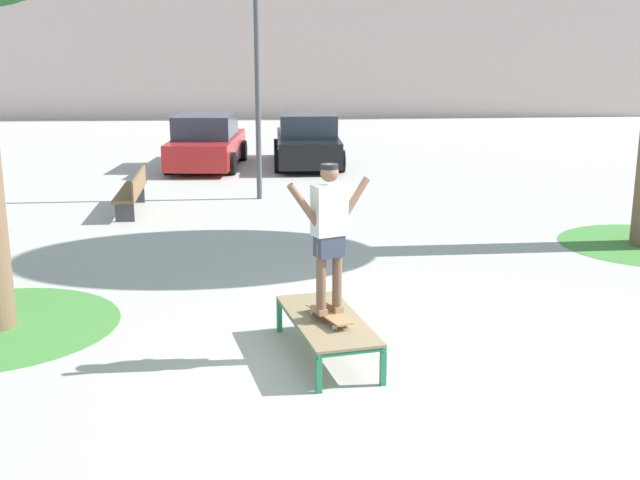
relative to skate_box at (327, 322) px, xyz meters
name	(u,v)px	position (x,y,z in m)	size (l,w,h in m)	color
ground_plane	(392,358)	(0.74, -0.09, -0.41)	(120.00, 120.00, 0.00)	#B7B5AD
skate_box	(327,322)	(0.00, 0.00, 0.00)	(1.15, 2.02, 0.46)	#237A4C
skateboard	(329,314)	(0.02, -0.08, 0.12)	(0.50, 0.81, 0.09)	#9E754C
skater	(329,228)	(0.02, -0.08, 1.12)	(0.95, 0.47, 1.69)	brown
car_red	(207,143)	(-2.55, 14.02, 0.28)	(2.15, 4.31, 1.50)	red
car_black	(308,141)	(0.31, 14.25, 0.28)	(1.94, 4.21, 1.50)	black
park_bench	(133,191)	(-3.59, 8.10, 0.03)	(0.57, 2.42, 0.83)	brown
light_post	(256,25)	(-0.97, 9.37, 3.41)	(0.36, 0.36, 5.83)	#4C4C51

